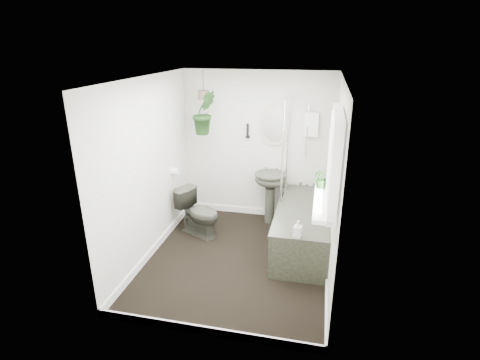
# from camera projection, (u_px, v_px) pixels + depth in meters

# --- Properties ---
(floor) EXTENTS (2.30, 2.80, 0.02)m
(floor) POSITION_uv_depth(u_px,v_px,m) (238.00, 259.00, 4.92)
(floor) COLOR black
(floor) RESTS_ON ground
(ceiling) EXTENTS (2.30, 2.80, 0.02)m
(ceiling) POSITION_uv_depth(u_px,v_px,m) (237.00, 77.00, 4.11)
(ceiling) COLOR white
(ceiling) RESTS_ON ground
(wall_back) EXTENTS (2.30, 0.02, 2.30)m
(wall_back) POSITION_uv_depth(u_px,v_px,m) (258.00, 146.00, 5.80)
(wall_back) COLOR beige
(wall_back) RESTS_ON ground
(wall_front) EXTENTS (2.30, 0.02, 2.30)m
(wall_front) POSITION_uv_depth(u_px,v_px,m) (201.00, 231.00, 3.22)
(wall_front) COLOR beige
(wall_front) RESTS_ON ground
(wall_left) EXTENTS (0.02, 2.80, 2.30)m
(wall_left) POSITION_uv_depth(u_px,v_px,m) (148.00, 170.00, 4.75)
(wall_left) COLOR beige
(wall_left) RESTS_ON ground
(wall_right) EXTENTS (0.02, 2.80, 2.30)m
(wall_right) POSITION_uv_depth(u_px,v_px,m) (336.00, 184.00, 4.28)
(wall_right) COLOR beige
(wall_right) RESTS_ON ground
(skirting) EXTENTS (2.30, 2.80, 0.10)m
(skirting) POSITION_uv_depth(u_px,v_px,m) (238.00, 255.00, 4.90)
(skirting) COLOR white
(skirting) RESTS_ON floor
(bathtub) EXTENTS (0.72, 1.72, 0.58)m
(bathtub) POSITION_uv_depth(u_px,v_px,m) (303.00, 228.00, 5.11)
(bathtub) COLOR #33342A
(bathtub) RESTS_ON floor
(bath_screen) EXTENTS (0.04, 0.72, 1.40)m
(bath_screen) POSITION_uv_depth(u_px,v_px,m) (285.00, 147.00, 5.28)
(bath_screen) COLOR silver
(bath_screen) RESTS_ON bathtub
(shower_box) EXTENTS (0.20, 0.10, 0.35)m
(shower_box) POSITION_uv_depth(u_px,v_px,m) (311.00, 124.00, 5.44)
(shower_box) COLOR white
(shower_box) RESTS_ON wall_back
(oval_mirror) EXTENTS (0.46, 0.03, 0.62)m
(oval_mirror) POSITION_uv_depth(u_px,v_px,m) (274.00, 125.00, 5.59)
(oval_mirror) COLOR beige
(oval_mirror) RESTS_ON wall_back
(wall_sconce) EXTENTS (0.04, 0.04, 0.22)m
(wall_sconce) POSITION_uv_depth(u_px,v_px,m) (248.00, 131.00, 5.70)
(wall_sconce) COLOR black
(wall_sconce) RESTS_ON wall_back
(toilet_roll_holder) EXTENTS (0.11, 0.11, 0.11)m
(toilet_roll_holder) POSITION_uv_depth(u_px,v_px,m) (175.00, 171.00, 5.46)
(toilet_roll_holder) COLOR white
(toilet_roll_holder) RESTS_ON wall_left
(window_recess) EXTENTS (0.08, 1.00, 0.90)m
(window_recess) POSITION_uv_depth(u_px,v_px,m) (334.00, 160.00, 3.48)
(window_recess) COLOR white
(window_recess) RESTS_ON wall_right
(window_sill) EXTENTS (0.18, 1.00, 0.04)m
(window_sill) POSITION_uv_depth(u_px,v_px,m) (323.00, 200.00, 3.64)
(window_sill) COLOR white
(window_sill) RESTS_ON wall_right
(window_blinds) EXTENTS (0.01, 0.86, 0.76)m
(window_blinds) POSITION_uv_depth(u_px,v_px,m) (330.00, 159.00, 3.49)
(window_blinds) COLOR white
(window_blinds) RESTS_ON wall_right
(toilet) EXTENTS (0.76, 0.62, 0.68)m
(toilet) POSITION_uv_depth(u_px,v_px,m) (199.00, 212.00, 5.45)
(toilet) COLOR #33342A
(toilet) RESTS_ON floor
(pedestal_sink) EXTENTS (0.52, 0.46, 0.82)m
(pedestal_sink) POSITION_uv_depth(u_px,v_px,m) (270.00, 198.00, 5.77)
(pedestal_sink) COLOR #33342A
(pedestal_sink) RESTS_ON floor
(sill_plant) EXTENTS (0.24, 0.23, 0.22)m
(sill_plant) POSITION_uv_depth(u_px,v_px,m) (322.00, 178.00, 3.87)
(sill_plant) COLOR black
(sill_plant) RESTS_ON window_sill
(hanging_plant) EXTENTS (0.45, 0.43, 0.63)m
(hanging_plant) POSITION_uv_depth(u_px,v_px,m) (204.00, 113.00, 5.40)
(hanging_plant) COLOR black
(hanging_plant) RESTS_ON ceiling
(soap_bottle) EXTENTS (0.11, 0.11, 0.20)m
(soap_bottle) POSITION_uv_depth(u_px,v_px,m) (298.00, 229.00, 4.25)
(soap_bottle) COLOR black
(soap_bottle) RESTS_ON bathtub
(hanging_pot) EXTENTS (0.16, 0.16, 0.12)m
(hanging_pot) POSITION_uv_depth(u_px,v_px,m) (204.00, 95.00, 5.31)
(hanging_pot) COLOR brown
(hanging_pot) RESTS_ON ceiling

